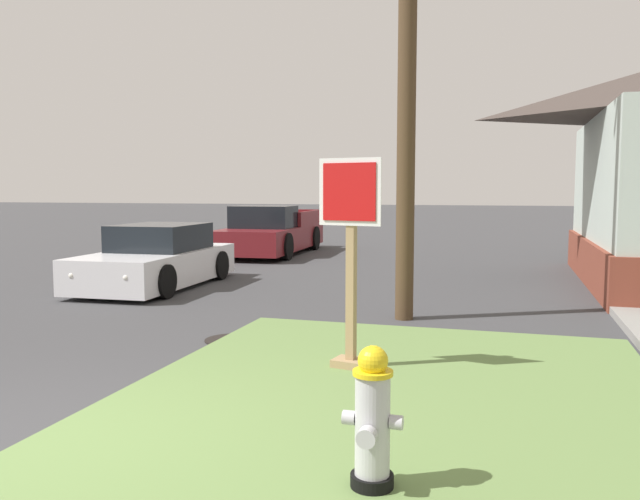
{
  "coord_description": "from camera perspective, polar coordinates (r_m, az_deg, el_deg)",
  "views": [
    {
      "loc": [
        3.38,
        -3.74,
        1.94
      ],
      "look_at": [
        1.13,
        3.88,
        1.19
      ],
      "focal_mm": 35.83,
      "sensor_mm": 36.0,
      "label": 1
    }
  ],
  "objects": [
    {
      "name": "ground_plane",
      "position": [
        5.4,
        -24.88,
        -16.18
      ],
      "size": [
        160.0,
        160.0,
        0.0
      ],
      "primitive_type": "plane",
      "color": "#3D3D3F"
    },
    {
      "name": "grass_corner_patch",
      "position": [
        6.11,
        6.52,
        -12.76
      ],
      "size": [
        4.9,
        5.71,
        0.08
      ],
      "primitive_type": "cube",
      "color": "#668447",
      "rests_on": "ground"
    },
    {
      "name": "fire_hydrant",
      "position": [
        4.13,
        4.7,
        -14.96
      ],
      "size": [
        0.38,
        0.34,
        0.9
      ],
      "color": "black",
      "rests_on": "grass_corner_patch"
    },
    {
      "name": "stop_sign",
      "position": [
        6.64,
        2.76,
        -1.63
      ],
      "size": [
        0.68,
        0.34,
        2.19
      ],
      "color": "#A3845B",
      "rests_on": "grass_corner_patch"
    },
    {
      "name": "manhole_cover",
      "position": [
        8.41,
        -7.88,
        -7.96
      ],
      "size": [
        0.7,
        0.7,
        0.02
      ],
      "primitive_type": "cylinder",
      "color": "black",
      "rests_on": "ground"
    },
    {
      "name": "parked_sedan_white",
      "position": [
        13.26,
        -14.33,
        -0.85
      ],
      "size": [
        2.0,
        4.16,
        1.25
      ],
      "color": "silver",
      "rests_on": "ground"
    },
    {
      "name": "pickup_truck_maroon",
      "position": [
        19.39,
        -4.42,
        1.45
      ],
      "size": [
        2.31,
        5.51,
        1.48
      ],
      "color": "maroon",
      "rests_on": "ground"
    }
  ]
}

